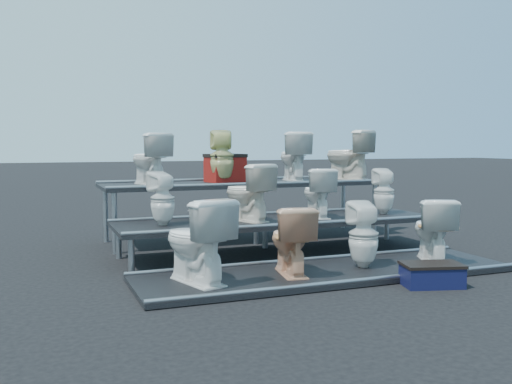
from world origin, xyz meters
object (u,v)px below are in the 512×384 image
object	(u,v)px
toilet_0	(196,240)
toilet_10	(294,157)
toilet_4	(163,199)
toilet_6	(318,193)
red_crate	(225,170)
step_stool	(432,276)
toilet_7	(384,191)
toilet_8	(149,159)
toilet_11	(348,155)
toilet_5	(247,192)
toilet_9	(222,156)
toilet_2	(363,234)
toilet_1	(291,240)
toilet_3	(433,229)

from	to	relation	value
toilet_0	toilet_10	distance (m)	3.54
toilet_4	toilet_6	bearing A→B (deg)	161.40
red_crate	step_stool	world-z (taller)	red_crate
toilet_7	toilet_10	size ratio (longest dim) A/B	0.84
toilet_8	toilet_11	size ratio (longest dim) A/B	0.92
toilet_5	toilet_11	xyz separation A→B (m)	(2.22, 1.30, 0.43)
toilet_8	toilet_9	size ratio (longest dim) A/B	0.92
toilet_7	toilet_11	world-z (taller)	toilet_11
toilet_2	toilet_11	size ratio (longest dim) A/B	0.94
toilet_4	toilet_11	distance (m)	3.58
toilet_0	toilet_7	size ratio (longest dim) A/B	1.34
toilet_1	step_stool	distance (m)	1.47
toilet_3	red_crate	bearing A→B (deg)	-35.53
toilet_6	toilet_8	xyz separation A→B (m)	(-1.98, 1.30, 0.43)
toilet_0	toilet_10	xyz separation A→B (m)	(2.29, 2.60, 0.75)
toilet_2	toilet_10	bearing A→B (deg)	-88.43
toilet_3	step_stool	xyz separation A→B (m)	(-0.63, -0.79, -0.33)
toilet_11	toilet_1	bearing A→B (deg)	25.00
toilet_7	toilet_11	xyz separation A→B (m)	(0.19, 1.30, 0.48)
toilet_5	red_crate	xyz separation A→B (m)	(0.18, 1.43, 0.22)
toilet_3	toilet_11	distance (m)	2.75
toilet_11	step_stool	bearing A→B (deg)	48.78
toilet_4	toilet_5	size ratio (longest dim) A/B	0.88
toilet_4	toilet_7	xyz separation A→B (m)	(3.11, 0.00, -0.01)
toilet_2	step_stool	size ratio (longest dim) A/B	1.29
toilet_2	red_crate	size ratio (longest dim) A/B	1.42
toilet_3	toilet_7	size ratio (longest dim) A/B	1.18
toilet_1	toilet_8	size ratio (longest dim) A/B	1.01
toilet_4	toilet_11	size ratio (longest dim) A/B	0.82
toilet_5	toilet_9	size ratio (longest dim) A/B	0.93
toilet_5	toilet_9	bearing A→B (deg)	-112.47
toilet_2	toilet_7	xyz separation A→B (m)	(1.14, 1.30, 0.35)
toilet_6	toilet_10	bearing A→B (deg)	-89.90
toilet_2	step_stool	world-z (taller)	toilet_2
red_crate	toilet_3	bearing A→B (deg)	-68.82
toilet_0	toilet_4	bearing A→B (deg)	-104.07
toilet_3	red_crate	distance (m)	3.25
toilet_0	toilet_1	world-z (taller)	toilet_0
toilet_10	step_stool	world-z (taller)	toilet_10
toilet_5	toilet_11	size ratio (longest dim) A/B	0.92
toilet_5	toilet_7	distance (m)	2.04
toilet_0	toilet_5	bearing A→B (deg)	-144.66
toilet_6	toilet_7	bearing A→B (deg)	-168.53
toilet_3	toilet_6	size ratio (longest dim) A/B	1.14
toilet_0	toilet_3	distance (m)	2.86
toilet_2	toilet_11	xyz separation A→B (m)	(1.33, 2.60, 0.83)
toilet_3	toilet_5	size ratio (longest dim) A/B	1.02
toilet_3	toilet_9	bearing A→B (deg)	-32.84
toilet_10	step_stool	size ratio (longest dim) A/B	1.32
toilet_3	toilet_0	bearing A→B (deg)	23.37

